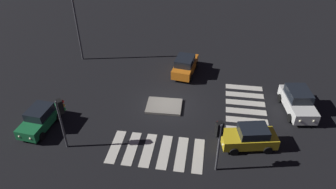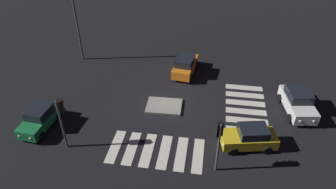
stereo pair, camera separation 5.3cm
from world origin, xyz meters
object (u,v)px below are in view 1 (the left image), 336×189
at_px(car_white, 298,101).
at_px(traffic_light_south, 61,112).
at_px(traffic_light_east, 219,135).
at_px(car_orange, 185,65).
at_px(street_lamp, 74,10).
at_px(traffic_island, 164,106).
at_px(car_green, 40,119).
at_px(car_yellow, 250,137).

relative_size(car_white, traffic_light_south, 1.13).
height_order(traffic_light_south, traffic_light_east, traffic_light_south).
xyz_separation_m(car_orange, traffic_light_east, (3.13, -11.43, 2.02)).
height_order(car_white, street_lamp, street_lamp).
xyz_separation_m(traffic_island, traffic_light_south, (-5.82, -5.38, 2.88)).
distance_m(traffic_island, street_lamp, 12.73).
distance_m(car_white, traffic_light_east, 9.56).
relative_size(traffic_light_east, street_lamp, 0.50).
height_order(traffic_light_south, street_lamp, street_lamp).
distance_m(car_green, car_yellow, 15.15).
distance_m(traffic_island, car_orange, 5.69).
height_order(car_orange, street_lamp, street_lamp).
bearing_deg(car_yellow, traffic_light_east, 34.68).
distance_m(car_white, street_lamp, 21.22).
bearing_deg(car_white, traffic_island, -92.44).
height_order(car_green, traffic_light_south, traffic_light_south).
relative_size(car_white, car_yellow, 1.11).
distance_m(car_orange, car_yellow, 10.53).
height_order(car_yellow, traffic_light_south, traffic_light_south).
distance_m(car_white, car_orange, 10.36).
bearing_deg(traffic_light_south, car_orange, 14.15).
distance_m(car_white, traffic_light_south, 17.64).
bearing_deg(car_yellow, car_white, -142.51).
relative_size(car_orange, traffic_light_east, 1.10).
xyz_separation_m(traffic_light_east, street_lamp, (-13.78, 12.62, 2.29)).
distance_m(car_green, traffic_light_east, 13.22).
xyz_separation_m(car_yellow, traffic_light_east, (-2.26, -2.38, 2.07)).
xyz_separation_m(car_white, car_green, (-19.12, -4.89, -0.11)).
relative_size(traffic_light_south, street_lamp, 0.52).
distance_m(car_yellow, street_lamp, 19.53).
relative_size(traffic_island, car_green, 0.75).
distance_m(car_orange, traffic_light_south, 13.10).
distance_m(car_yellow, traffic_light_south, 12.65).
height_order(traffic_island, car_orange, car_orange).
xyz_separation_m(car_white, car_orange, (-9.36, 4.44, -0.05)).
bearing_deg(car_green, traffic_light_south, 66.10).
bearing_deg(car_white, traffic_light_south, -76.72).
distance_m(traffic_island, car_white, 10.55).
xyz_separation_m(car_white, car_yellow, (-3.97, -4.61, -0.10)).
xyz_separation_m(traffic_island, car_green, (-8.65, -3.80, 0.71)).
height_order(traffic_light_east, street_lamp, street_lamp).
distance_m(car_orange, car_green, 13.50).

